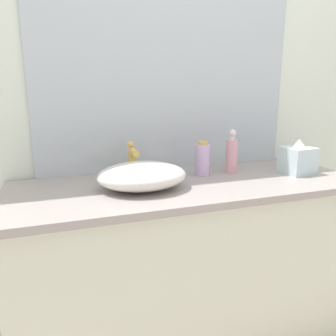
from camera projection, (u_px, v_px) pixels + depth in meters
name	position (u px, v px, depth m)	size (l,w,h in m)	color
bathroom_wall_rear	(169.00, 79.00, 1.70)	(6.00, 0.06, 2.60)	silver
vanity_counter	(189.00, 265.00, 1.59)	(1.61, 0.60, 0.84)	beige
wall_mirror_panel	(169.00, 70.00, 1.65)	(1.35, 0.01, 1.02)	#B2BCC6
sink_basin	(142.00, 176.00, 1.38)	(0.38, 0.31, 0.11)	silver
faucet	(133.00, 158.00, 1.53)	(0.03, 0.13, 0.17)	#DDB251
soap_dispenser	(232.00, 154.00, 1.66)	(0.06, 0.06, 0.22)	pink
lotion_bottle	(203.00, 159.00, 1.60)	(0.07, 0.07, 0.17)	#C9A9D9
tissue_box	(297.00, 159.00, 1.64)	(0.15, 0.15, 0.17)	silver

